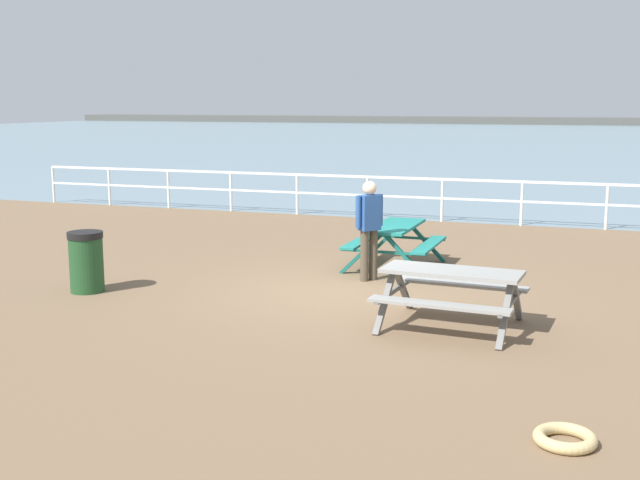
% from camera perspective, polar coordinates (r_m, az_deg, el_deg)
% --- Properties ---
extents(ground_plane, '(30.00, 24.00, 0.20)m').
position_cam_1_polar(ground_plane, '(12.46, 2.22, -4.17)').
color(ground_plane, brown).
extents(sea_band, '(142.00, 90.00, 0.01)m').
position_cam_1_polar(sea_band, '(64.47, 16.11, 6.97)').
color(sea_band, gray).
rests_on(sea_band, ground).
extents(distant_shoreline, '(142.00, 6.00, 1.80)m').
position_cam_1_polar(distant_shoreline, '(107.41, 17.42, 7.95)').
color(distant_shoreline, '#4C4C47').
rests_on(distant_shoreline, ground).
extents(seaward_railing, '(23.07, 0.07, 1.08)m').
position_cam_1_polar(seaward_railing, '(19.75, 8.81, 3.48)').
color(seaward_railing, white).
rests_on(seaward_railing, ground).
extents(picnic_table_near_left, '(1.91, 1.66, 0.80)m').
position_cam_1_polar(picnic_table_near_left, '(10.49, 9.45, -3.15)').
color(picnic_table_near_left, gray).
rests_on(picnic_table_near_left, ground).
extents(picnic_table_near_right, '(1.57, 1.83, 0.80)m').
position_cam_1_polar(picnic_table_near_right, '(14.15, 5.43, 0.34)').
color(picnic_table_near_right, '#1E7A70').
rests_on(picnic_table_near_right, ground).
extents(visitor, '(0.39, 0.43, 1.66)m').
position_cam_1_polar(visitor, '(13.03, 3.56, 1.15)').
color(visitor, '#4C4233').
rests_on(visitor, ground).
extents(litter_bin, '(0.55, 0.55, 0.95)m').
position_cam_1_polar(litter_bin, '(12.84, -16.49, -1.50)').
color(litter_bin, '#1E4723').
rests_on(litter_bin, ground).
extents(rope_coil, '(0.55, 0.55, 0.11)m').
position_cam_1_polar(rope_coil, '(7.39, 17.24, -13.49)').
color(rope_coil, tan).
rests_on(rope_coil, ground).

